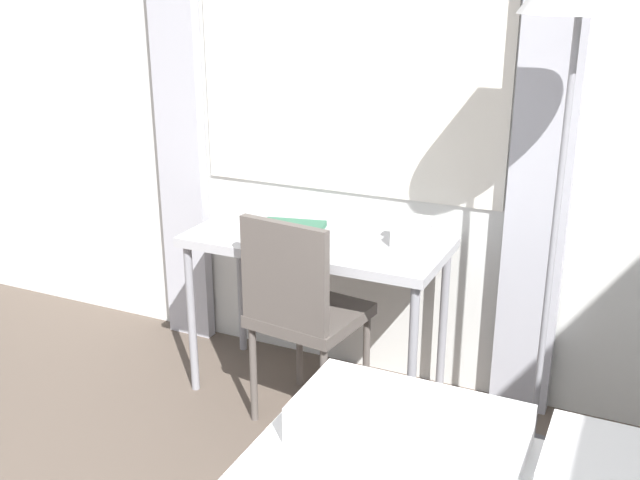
{
  "coord_description": "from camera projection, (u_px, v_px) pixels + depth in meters",
  "views": [
    {
      "loc": [
        1.01,
        0.19,
        1.76
      ],
      "look_at": [
        -0.04,
        2.44,
        0.88
      ],
      "focal_mm": 42.0,
      "sensor_mm": 36.0,
      "label": 1
    }
  ],
  "objects": [
    {
      "name": "wall_back_with_window",
      "position": [
        397.0,
        79.0,
        3.1
      ],
      "size": [
        5.7,
        0.13,
        2.7
      ],
      "color": "silver",
      "rests_on": "ground_plane"
    },
    {
      "name": "desk",
      "position": [
        316.0,
        254.0,
        3.13
      ],
      "size": [
        1.09,
        0.5,
        0.73
      ],
      "color": "#B2B2B7",
      "rests_on": "ground_plane"
    },
    {
      "name": "desk_chair",
      "position": [
        301.0,
        306.0,
        2.96
      ],
      "size": [
        0.45,
        0.45,
        0.9
      ],
      "rotation": [
        0.0,
        0.0,
        -0.13
      ],
      "color": "#59514C",
      "rests_on": "ground_plane"
    },
    {
      "name": "standing_lamp",
      "position": [
        579.0,
        8.0,
        2.32
      ],
      "size": [
        0.38,
        0.38,
        1.92
      ],
      "color": "#4C4C51",
      "rests_on": "ground_plane"
    },
    {
      "name": "telephone",
      "position": [
        414.0,
        232.0,
        3.02
      ],
      "size": [
        0.17,
        0.15,
        0.12
      ],
      "color": "white",
      "rests_on": "desk"
    },
    {
      "name": "book",
      "position": [
        293.0,
        226.0,
        3.21
      ],
      "size": [
        0.3,
        0.21,
        0.02
      ],
      "rotation": [
        0.0,
        0.0,
        0.22
      ],
      "color": "#33664C",
      "rests_on": "desk"
    }
  ]
}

